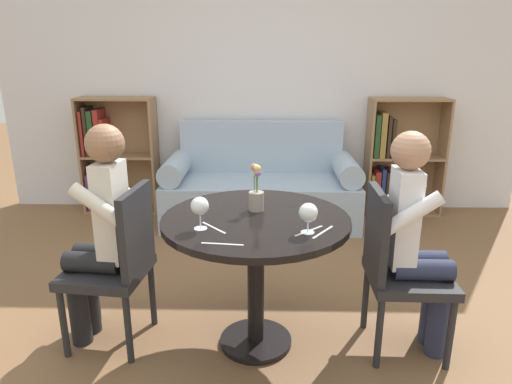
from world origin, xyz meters
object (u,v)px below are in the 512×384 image
at_px(bookshelf_right, 394,160).
at_px(person_left, 100,233).
at_px(bookshelf_left, 111,158).
at_px(chair_left, 118,261).
at_px(chair_right, 396,265).
at_px(wine_glass_right, 308,213).
at_px(person_right, 417,241).
at_px(flower_vase, 256,193).
at_px(couch, 261,189).
at_px(wine_glass_left, 200,207).

xyz_separation_m(bookshelf_right, person_left, (-2.15, -2.21, 0.11)).
distance_m(bookshelf_left, chair_left, 2.36).
distance_m(chair_left, chair_right, 1.48).
bearing_deg(wine_glass_right, bookshelf_left, 125.80).
distance_m(person_right, flower_vase, 0.87).
bearing_deg(couch, bookshelf_left, 170.06).
xyz_separation_m(chair_left, chair_right, (1.48, -0.02, 0.00)).
relative_size(chair_right, person_right, 0.75).
bearing_deg(chair_right, wine_glass_left, 99.84).
xyz_separation_m(person_right, wine_glass_left, (-1.09, -0.16, 0.23)).
xyz_separation_m(bookshelf_right, chair_right, (-0.58, -2.25, -0.04)).
bearing_deg(bookshelf_left, couch, -9.94).
height_order(couch, person_right, person_right).
distance_m(couch, person_left, 2.14).
xyz_separation_m(bookshelf_left, wine_glass_right, (1.76, -2.44, 0.31)).
bearing_deg(bookshelf_right, wine_glass_right, -113.58).
bearing_deg(person_left, chair_right, 95.01).
xyz_separation_m(bookshelf_right, person_right, (-0.48, -2.25, 0.10)).
height_order(wine_glass_left, flower_vase, flower_vase).
relative_size(bookshelf_left, chair_left, 1.27).
height_order(chair_right, flower_vase, flower_vase).
xyz_separation_m(person_right, wine_glass_right, (-0.58, -0.19, 0.22)).
bearing_deg(bookshelf_left, bookshelf_right, 0.05).
height_order(bookshelf_right, wine_glass_left, bookshelf_right).
xyz_separation_m(bookshelf_left, flower_vase, (1.51, -2.13, 0.31)).
bearing_deg(chair_right, person_left, 89.50).
xyz_separation_m(couch, flower_vase, (0.00, -1.86, 0.54)).
xyz_separation_m(wine_glass_left, flower_vase, (0.26, 0.28, -0.02)).
height_order(person_left, flower_vase, person_left).
height_order(bookshelf_right, person_right, person_right).
height_order(bookshelf_left, wine_glass_left, bookshelf_left).
xyz_separation_m(couch, person_right, (0.83, -1.98, 0.32)).
bearing_deg(chair_left, person_left, -94.17).
relative_size(bookshelf_right, person_right, 0.95).
height_order(bookshelf_left, person_left, person_left).
relative_size(person_right, wine_glass_left, 7.48).
xyz_separation_m(person_right, flower_vase, (-0.83, 0.12, 0.22)).
height_order(chair_left, wine_glass_left, wine_glass_left).
distance_m(wine_glass_left, flower_vase, 0.38).
bearing_deg(chair_right, bookshelf_left, 45.88).
relative_size(wine_glass_left, wine_glass_right, 1.10).
relative_size(chair_left, flower_vase, 3.54).
bearing_deg(couch, bookshelf_right, 11.47).
relative_size(bookshelf_left, person_right, 0.95).
bearing_deg(bookshelf_left, wine_glass_right, -54.20).
distance_m(bookshelf_right, wine_glass_left, 2.90).
distance_m(chair_left, person_left, 0.18).
height_order(wine_glass_left, wine_glass_right, wine_glass_left).
distance_m(bookshelf_right, person_left, 3.08).
height_order(bookshelf_left, person_right, person_right).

